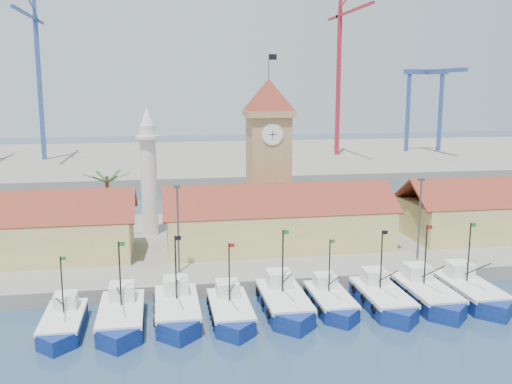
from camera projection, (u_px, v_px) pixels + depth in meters
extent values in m
plane|color=#1D374D|center=(326.00, 325.00, 48.93)|extent=(400.00, 400.00, 0.00)
cube|color=gray|center=(271.00, 243.00, 72.05)|extent=(140.00, 32.00, 1.50)
cube|color=gray|center=(209.00, 159.00, 155.36)|extent=(240.00, 80.00, 2.00)
cube|color=navy|center=(64.00, 326.00, 47.72)|extent=(3.17, 7.18, 1.63)
cube|color=navy|center=(56.00, 344.00, 44.24)|extent=(3.17, 3.17, 1.63)
cube|color=silver|center=(63.00, 316.00, 47.57)|extent=(3.23, 7.38, 0.32)
cube|color=silver|center=(66.00, 300.00, 49.18)|extent=(1.90, 1.99, 1.27)
cylinder|color=black|center=(62.00, 286.00, 47.56)|extent=(0.13, 0.13, 5.07)
cube|color=#197226|center=(63.00, 258.00, 47.17)|extent=(0.45, 0.02, 0.32)
cube|color=navy|center=(122.00, 320.00, 48.75)|extent=(3.65, 8.26, 1.88)
cube|color=navy|center=(118.00, 341.00, 44.74)|extent=(3.65, 3.65, 1.88)
cube|color=silver|center=(121.00, 309.00, 48.58)|extent=(3.72, 8.49, 0.37)
cube|color=silver|center=(122.00, 292.00, 50.43)|extent=(2.19, 2.30, 1.46)
cylinder|color=black|center=(120.00, 275.00, 48.56)|extent=(0.15, 0.15, 5.84)
cube|color=#197226|center=(122.00, 244.00, 48.11)|extent=(0.52, 0.02, 0.37)
cube|color=navy|center=(177.00, 313.00, 50.22)|extent=(3.71, 8.39, 1.91)
cube|color=navy|center=(179.00, 333.00, 46.15)|extent=(3.71, 3.71, 1.91)
cube|color=silver|center=(177.00, 303.00, 50.05)|extent=(3.78, 8.63, 0.37)
cube|color=silver|center=(176.00, 285.00, 51.93)|extent=(2.23, 2.33, 1.48)
cylinder|color=black|center=(176.00, 268.00, 50.02)|extent=(0.15, 0.15, 5.93)
cube|color=black|center=(178.00, 238.00, 49.57)|extent=(0.53, 0.02, 0.37)
cube|color=navy|center=(230.00, 314.00, 50.15)|extent=(3.39, 7.67, 1.74)
cube|color=navy|center=(236.00, 332.00, 46.43)|extent=(3.39, 3.39, 1.74)
cube|color=silver|center=(230.00, 304.00, 49.99)|extent=(3.46, 7.88, 0.34)
cube|color=silver|center=(227.00, 289.00, 51.71)|extent=(2.03, 2.13, 1.36)
cylinder|color=black|center=(229.00, 273.00, 49.97)|extent=(0.14, 0.14, 5.42)
cube|color=#A5140F|center=(232.00, 245.00, 49.56)|extent=(0.48, 0.02, 0.34)
cube|color=navy|center=(284.00, 305.00, 51.97)|extent=(3.75, 8.48, 1.93)
cube|color=navy|center=(295.00, 324.00, 47.86)|extent=(3.75, 3.75, 1.93)
cube|color=silver|center=(284.00, 295.00, 51.80)|extent=(3.82, 8.72, 0.37)
cube|color=silver|center=(279.00, 279.00, 53.70)|extent=(2.25, 2.36, 1.50)
cylinder|color=black|center=(283.00, 262.00, 51.77)|extent=(0.15, 0.15, 6.00)
cube|color=#197226|center=(286.00, 232.00, 51.32)|extent=(0.54, 0.02, 0.37)
cube|color=navy|center=(330.00, 303.00, 52.66)|extent=(3.22, 7.29, 1.66)
cube|color=navy|center=(343.00, 319.00, 49.13)|extent=(3.22, 3.22, 1.66)
cube|color=silver|center=(330.00, 295.00, 52.51)|extent=(3.28, 7.49, 0.32)
cube|color=silver|center=(325.00, 281.00, 54.15)|extent=(1.93, 2.02, 1.29)
cylinder|color=black|center=(329.00, 266.00, 52.50)|extent=(0.13, 0.13, 5.15)
cube|color=#197226|center=(332.00, 241.00, 52.10)|extent=(0.46, 0.02, 0.32)
cube|color=navy|center=(382.00, 301.00, 52.97)|extent=(3.60, 8.14, 1.85)
cube|color=navy|center=(400.00, 319.00, 49.02)|extent=(3.60, 3.60, 1.85)
cube|color=silver|center=(382.00, 292.00, 52.80)|extent=(3.67, 8.37, 0.36)
cube|color=silver|center=(374.00, 276.00, 54.63)|extent=(2.16, 2.26, 1.44)
cylinder|color=black|center=(381.00, 260.00, 52.78)|extent=(0.14, 0.14, 5.76)
cube|color=black|center=(385.00, 232.00, 52.34)|extent=(0.51, 0.02, 0.36)
cube|color=navy|center=(426.00, 297.00, 53.99)|extent=(3.72, 8.42, 1.91)
cube|color=navy|center=(448.00, 314.00, 49.91)|extent=(3.72, 3.72, 1.91)
cube|color=silver|center=(426.00, 288.00, 53.82)|extent=(3.80, 8.66, 0.37)
cube|color=silver|center=(417.00, 272.00, 55.70)|extent=(2.23, 2.34, 1.49)
cylinder|color=black|center=(426.00, 256.00, 53.79)|extent=(0.15, 0.15, 5.95)
cube|color=#A5140F|center=(430.00, 227.00, 53.34)|extent=(0.53, 0.02, 0.37)
cube|color=navy|center=(469.00, 294.00, 54.69)|extent=(3.74, 8.46, 1.92)
cube|color=navy|center=(494.00, 311.00, 50.59)|extent=(3.74, 3.74, 1.92)
cube|color=silver|center=(470.00, 285.00, 54.51)|extent=(3.81, 8.70, 0.37)
cube|color=silver|center=(459.00, 270.00, 56.41)|extent=(2.24, 2.35, 1.50)
cylinder|color=black|center=(469.00, 253.00, 54.49)|extent=(0.15, 0.15, 5.98)
cube|color=#197226|center=(473.00, 225.00, 54.04)|extent=(0.53, 0.02, 0.37)
cube|color=#D6CA75|center=(278.00, 227.00, 67.64)|extent=(26.00, 10.00, 4.50)
cube|color=maroon|center=(283.00, 200.00, 64.54)|extent=(27.04, 5.13, 3.21)
cube|color=maroon|center=(274.00, 193.00, 69.38)|extent=(27.04, 5.13, 3.21)
cube|color=tan|center=(268.00, 176.00, 72.50)|extent=(5.00, 5.00, 15.00)
cube|color=tan|center=(269.00, 114.00, 71.08)|extent=(5.80, 5.80, 0.80)
pyramid|color=maroon|center=(269.00, 95.00, 70.66)|extent=(5.80, 5.80, 4.00)
cylinder|color=white|center=(273.00, 134.00, 69.04)|extent=(2.60, 0.15, 2.60)
cube|color=black|center=(273.00, 135.00, 68.96)|extent=(0.08, 0.02, 1.00)
cube|color=black|center=(273.00, 135.00, 68.96)|extent=(0.80, 0.02, 0.08)
cylinder|color=#3F3F44|center=(269.00, 66.00, 70.03)|extent=(0.10, 0.10, 3.00)
cube|color=black|center=(273.00, 57.00, 69.92)|extent=(1.00, 0.03, 0.70)
cylinder|color=silver|center=(149.00, 181.00, 72.02)|extent=(2.00, 2.00, 14.00)
cylinder|color=silver|center=(147.00, 137.00, 71.03)|extent=(3.00, 3.00, 0.40)
cone|color=silver|center=(147.00, 116.00, 70.56)|extent=(1.80, 1.80, 2.40)
cylinder|color=brown|center=(108.00, 209.00, 69.78)|extent=(0.44, 0.44, 8.00)
cube|color=#1B511D|center=(119.00, 178.00, 69.33)|extent=(2.80, 0.35, 1.18)
cube|color=#1B511D|center=(113.00, 176.00, 70.39)|extent=(1.71, 2.60, 1.18)
cube|color=#1B511D|center=(102.00, 177.00, 70.16)|extent=(1.71, 2.60, 1.18)
cube|color=#1B511D|center=(95.00, 178.00, 68.86)|extent=(2.80, 0.35, 1.18)
cube|color=#1B511D|center=(100.00, 180.00, 67.81)|extent=(1.71, 2.60, 1.18)
cube|color=#1B511D|center=(112.00, 179.00, 68.04)|extent=(1.71, 2.60, 1.18)
cylinder|color=#3F3F44|center=(178.00, 229.00, 57.47)|extent=(0.20, 0.20, 9.00)
cube|color=#3F3F44|center=(177.00, 187.00, 56.67)|extent=(0.70, 0.25, 0.25)
cylinder|color=#3F3F44|center=(419.00, 219.00, 61.82)|extent=(0.20, 0.20, 9.00)
cube|color=#3F3F44|center=(421.00, 179.00, 61.03)|extent=(0.70, 0.25, 0.25)
cube|color=#304C93|center=(40.00, 89.00, 142.89)|extent=(1.00, 1.00, 35.70)
cube|color=#304C93|center=(26.00, 14.00, 129.80)|extent=(0.60, 25.92, 0.60)
cube|color=#304C93|center=(39.00, 21.00, 144.70)|extent=(0.60, 10.00, 0.60)
cube|color=#304C93|center=(34.00, 0.00, 139.04)|extent=(0.80, 0.80, 7.00)
cube|color=#B61C2E|center=(338.00, 85.00, 152.70)|extent=(1.00, 1.00, 37.75)
cube|color=#B61C2E|center=(354.00, 10.00, 139.22)|extent=(0.60, 26.46, 0.60)
cube|color=#B61C2E|center=(334.00, 18.00, 154.32)|extent=(0.60, 10.00, 0.60)
cube|color=#304C93|center=(408.00, 113.00, 162.75)|extent=(0.90, 0.90, 22.00)
cube|color=#304C93|center=(440.00, 113.00, 164.42)|extent=(0.90, 0.90, 22.00)
cube|color=#304C93|center=(426.00, 72.00, 161.51)|extent=(13.00, 1.40, 1.40)
cube|color=#304C93|center=(444.00, 71.00, 151.82)|extent=(1.40, 22.00, 1.00)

